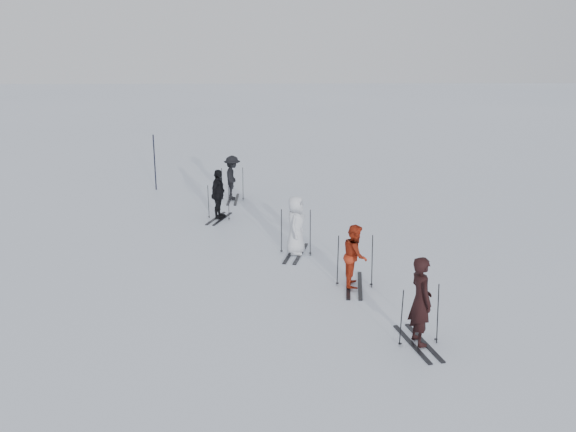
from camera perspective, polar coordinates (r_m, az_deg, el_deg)
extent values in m
plane|color=silver|center=(17.54, 0.06, -4.05)|extent=(120.00, 120.00, 0.00)
imported|color=black|center=(13.03, 11.70, -7.50)|extent=(0.57, 0.74, 1.82)
imported|color=#A42912|center=(15.73, 5.98, -3.59)|extent=(0.67, 0.81, 1.54)
imported|color=silver|center=(17.86, 0.70, -0.87)|extent=(0.70, 0.91, 1.65)
imported|color=black|center=(21.32, -6.22, 1.87)|extent=(0.68, 1.04, 1.65)
imported|color=black|center=(23.73, -4.96, 3.35)|extent=(0.62, 1.06, 1.63)
cylinder|color=black|center=(25.67, -11.77, 4.69)|extent=(0.05, 0.05, 2.19)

